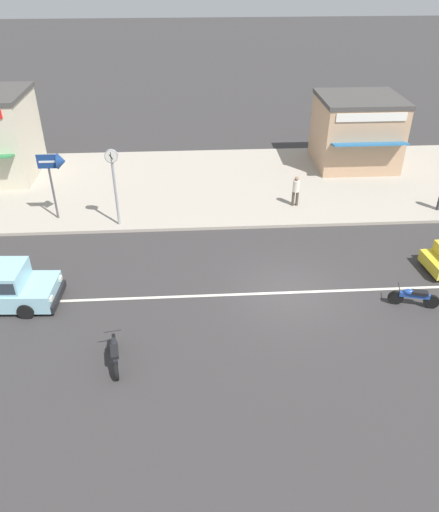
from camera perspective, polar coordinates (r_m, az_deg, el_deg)
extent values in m
plane|color=#383535|center=(19.31, 7.89, -4.17)|extent=(160.00, 160.00, 0.00)
cube|color=silver|center=(19.31, 7.89, -4.16)|extent=(50.40, 0.14, 0.01)
cube|color=#ADA393|center=(27.88, 4.21, 8.35)|extent=(68.00, 10.00, 0.15)
cylinder|color=black|center=(22.62, 23.40, 0.06)|extent=(0.62, 0.27, 0.60)
cube|color=black|center=(19.38, -17.92, -4.39)|extent=(0.22, 1.74, 0.28)
cube|color=white|center=(19.66, -17.72, -2.46)|extent=(0.09, 0.24, 0.14)
cube|color=white|center=(18.71, -18.67, -4.63)|extent=(0.09, 0.24, 0.14)
cylinder|color=black|center=(20.32, -19.81, -2.93)|extent=(0.61, 0.25, 0.60)
cylinder|color=black|center=(19.06, -21.24, -5.85)|extent=(0.61, 0.25, 0.60)
cylinder|color=black|center=(19.53, 19.48, -4.50)|extent=(0.57, 0.24, 0.56)
cylinder|color=black|center=(19.79, 23.06, -4.83)|extent=(0.57, 0.24, 0.56)
cube|color=#23479E|center=(19.54, 21.40, -4.20)|extent=(1.07, 0.41, 0.18)
cube|color=black|center=(19.49, 21.93, -3.91)|extent=(0.61, 0.38, 0.12)
ellipsoid|color=#23479E|center=(19.43, 20.83, -3.85)|extent=(0.45, 0.33, 0.22)
cylinder|color=#232326|center=(19.26, 19.84, -3.32)|extent=(0.17, 0.55, 0.03)
cylinder|color=black|center=(16.92, -11.95, -9.61)|extent=(0.19, 0.57, 0.56)
cylinder|color=black|center=(15.95, -11.68, -12.75)|extent=(0.19, 0.57, 0.56)
cube|color=black|center=(16.29, -11.90, -10.62)|extent=(0.33, 1.14, 0.18)
cube|color=black|center=(16.08, -11.92, -10.65)|extent=(0.34, 0.63, 0.12)
ellipsoid|color=black|center=(16.39, -11.99, -9.77)|extent=(0.30, 0.43, 0.22)
cylinder|color=#232326|center=(16.57, -12.13, -8.40)|extent=(0.56, 0.12, 0.03)
cylinder|color=#9E9EA3|center=(23.19, -11.75, 6.92)|extent=(0.12, 0.12, 3.07)
cylinder|color=#9E9EA3|center=(22.49, -12.27, 11.11)|extent=(0.57, 0.18, 0.57)
cylinder|color=white|center=(22.40, -12.30, 11.02)|extent=(0.51, 0.02, 0.51)
cylinder|color=white|center=(22.57, -12.24, 11.19)|extent=(0.51, 0.02, 0.51)
cube|color=black|center=(22.39, -12.30, 11.01)|extent=(0.16, 0.01, 0.24)
cube|color=black|center=(22.39, -12.30, 11.01)|extent=(0.02, 0.01, 0.41)
cylinder|color=#4C4C51|center=(24.65, -18.42, 6.79)|extent=(0.10, 0.10, 2.54)
cube|color=navy|center=(24.01, -19.10, 10.17)|extent=(0.92, 0.06, 0.65)
cone|color=navy|center=(23.84, -17.60, 10.29)|extent=(0.36, 0.71, 0.71)
cube|color=white|center=(23.97, -19.12, 10.14)|extent=(0.73, 0.01, 0.10)
cylinder|color=#333338|center=(26.78, 23.78, 5.64)|extent=(0.14, 0.14, 0.81)
cylinder|color=#4C4238|center=(25.24, 8.41, 6.53)|extent=(0.14, 0.14, 0.77)
cylinder|color=#4C4238|center=(25.28, 8.86, 6.54)|extent=(0.14, 0.14, 0.77)
cylinder|color=silver|center=(24.98, 8.76, 7.92)|extent=(0.34, 0.34, 0.57)
sphere|color=#997051|center=(24.82, 8.83, 8.74)|extent=(0.21, 0.21, 0.21)
cube|color=tan|center=(30.59, 15.34, 13.38)|extent=(4.45, 4.03, 3.69)
cube|color=#474442|center=(30.04, 15.90, 16.91)|extent=(4.54, 4.11, 0.24)
cube|color=#286BA3|center=(28.42, 16.78, 12.16)|extent=(4.01, 0.90, 0.28)
cube|color=white|center=(28.31, 17.00, 14.93)|extent=(3.78, 0.08, 0.44)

